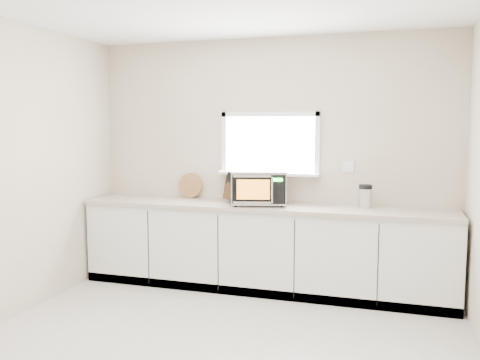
% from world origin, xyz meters
% --- Properties ---
extents(ground, '(4.00, 4.00, 0.00)m').
position_xyz_m(ground, '(0.00, 0.00, 0.00)').
color(ground, beige).
rests_on(ground, ground).
extents(back_wall, '(4.00, 0.17, 2.70)m').
position_xyz_m(back_wall, '(0.00, 2.00, 1.36)').
color(back_wall, beige).
rests_on(back_wall, ground).
extents(cabinets, '(3.92, 0.60, 0.88)m').
position_xyz_m(cabinets, '(0.00, 1.70, 0.44)').
color(cabinets, silver).
rests_on(cabinets, ground).
extents(countertop, '(3.92, 0.64, 0.04)m').
position_xyz_m(countertop, '(0.00, 1.69, 0.90)').
color(countertop, '#B9AD99').
rests_on(countertop, cabinets).
extents(microwave, '(0.66, 0.57, 0.36)m').
position_xyz_m(microwave, '(-0.04, 1.70, 1.11)').
color(microwave, black).
rests_on(microwave, countertop).
extents(knife_block, '(0.17, 0.26, 0.34)m').
position_xyz_m(knife_block, '(-0.37, 1.80, 1.07)').
color(knife_block, '#492A1A').
rests_on(knife_block, countertop).
extents(cutting_board, '(0.28, 0.07, 0.28)m').
position_xyz_m(cutting_board, '(-0.93, 1.94, 1.06)').
color(cutting_board, olive).
rests_on(cutting_board, countertop).
extents(coffee_grinder, '(0.14, 0.14, 0.24)m').
position_xyz_m(coffee_grinder, '(1.04, 1.81, 1.04)').
color(coffee_grinder, '#B8BBC0').
rests_on(coffee_grinder, countertop).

